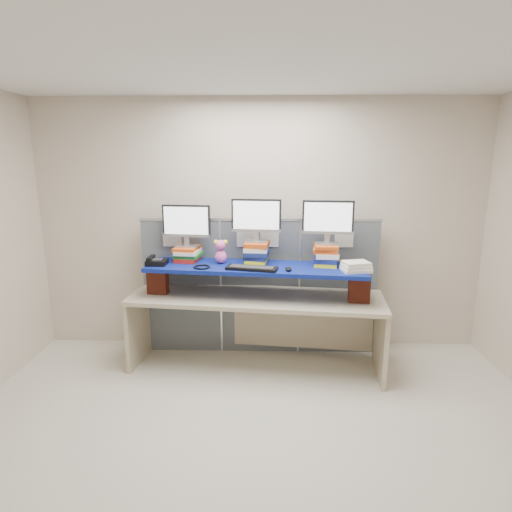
{
  "coord_description": "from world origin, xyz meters",
  "views": [
    {
      "loc": [
        0.06,
        -2.76,
        2.17
      ],
      "look_at": [
        -0.03,
        1.39,
        1.2
      ],
      "focal_mm": 30.0,
      "sensor_mm": 36.0,
      "label": 1
    }
  ],
  "objects_px": {
    "keyboard": "(252,268)",
    "monitor_center": "(256,218)",
    "desk_phone": "(156,262)",
    "monitor_left": "(186,223)",
    "monitor_right": "(328,220)",
    "blue_board": "(256,268)",
    "desk": "(256,310)"
  },
  "relations": [
    {
      "from": "keyboard",
      "to": "monitor_right",
      "type": "bearing_deg",
      "value": 26.74
    },
    {
      "from": "monitor_right",
      "to": "desk_phone",
      "type": "xyz_separation_m",
      "value": [
        -1.72,
        -0.02,
        -0.43
      ]
    },
    {
      "from": "monitor_left",
      "to": "monitor_center",
      "type": "distance_m",
      "value": 0.73
    },
    {
      "from": "desk",
      "to": "blue_board",
      "type": "bearing_deg",
      "value": -173.62
    },
    {
      "from": "blue_board",
      "to": "desk",
      "type": "bearing_deg",
      "value": 6.38
    },
    {
      "from": "monitor_center",
      "to": "desk_phone",
      "type": "height_order",
      "value": "monitor_center"
    },
    {
      "from": "desk",
      "to": "monitor_right",
      "type": "xyz_separation_m",
      "value": [
        0.71,
        0.04,
        0.94
      ]
    },
    {
      "from": "monitor_left",
      "to": "blue_board",
      "type": "bearing_deg",
      "value": -9.08
    },
    {
      "from": "desk",
      "to": "monitor_center",
      "type": "height_order",
      "value": "monitor_center"
    },
    {
      "from": "monitor_right",
      "to": "blue_board",
      "type": "bearing_deg",
      "value": -170.38
    },
    {
      "from": "desk_phone",
      "to": "blue_board",
      "type": "bearing_deg",
      "value": -0.36
    },
    {
      "from": "desk",
      "to": "blue_board",
      "type": "height_order",
      "value": "blue_board"
    },
    {
      "from": "blue_board",
      "to": "keyboard",
      "type": "distance_m",
      "value": 0.16
    },
    {
      "from": "monitor_left",
      "to": "monitor_center",
      "type": "xyz_separation_m",
      "value": [
        0.72,
        -0.08,
        0.07
      ]
    },
    {
      "from": "desk",
      "to": "keyboard",
      "type": "xyz_separation_m",
      "value": [
        -0.04,
        -0.15,
        0.49
      ]
    },
    {
      "from": "blue_board",
      "to": "monitor_center",
      "type": "height_order",
      "value": "monitor_center"
    },
    {
      "from": "blue_board",
      "to": "monitor_center",
      "type": "distance_m",
      "value": 0.5
    },
    {
      "from": "monitor_center",
      "to": "blue_board",
      "type": "bearing_deg",
      "value": -83.59
    },
    {
      "from": "monitor_center",
      "to": "desk_phone",
      "type": "bearing_deg",
      "value": -167.96
    },
    {
      "from": "desk_phone",
      "to": "monitor_left",
      "type": "bearing_deg",
      "value": 32.77
    },
    {
      "from": "monitor_center",
      "to": "keyboard",
      "type": "relative_size",
      "value": 0.97
    },
    {
      "from": "monitor_left",
      "to": "desk_phone",
      "type": "distance_m",
      "value": 0.5
    },
    {
      "from": "desk",
      "to": "monitor_center",
      "type": "xyz_separation_m",
      "value": [
        -0.0,
        0.12,
        0.94
      ]
    },
    {
      "from": "monitor_center",
      "to": "desk_phone",
      "type": "xyz_separation_m",
      "value": [
        -1.01,
        -0.1,
        -0.44
      ]
    },
    {
      "from": "desk",
      "to": "desk_phone",
      "type": "bearing_deg",
      "value": -174.68
    },
    {
      "from": "keyboard",
      "to": "desk_phone",
      "type": "xyz_separation_m",
      "value": [
        -0.98,
        0.17,
        0.02
      ]
    },
    {
      "from": "desk",
      "to": "monitor_right",
      "type": "height_order",
      "value": "monitor_right"
    },
    {
      "from": "keyboard",
      "to": "blue_board",
      "type": "bearing_deg",
      "value": 88.59
    },
    {
      "from": "monitor_left",
      "to": "monitor_right",
      "type": "distance_m",
      "value": 1.44
    },
    {
      "from": "desk",
      "to": "monitor_right",
      "type": "distance_m",
      "value": 1.18
    },
    {
      "from": "keyboard",
      "to": "monitor_center",
      "type": "bearing_deg",
      "value": 94.42
    },
    {
      "from": "monitor_center",
      "to": "desk_phone",
      "type": "relative_size",
      "value": 2.46
    }
  ]
}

